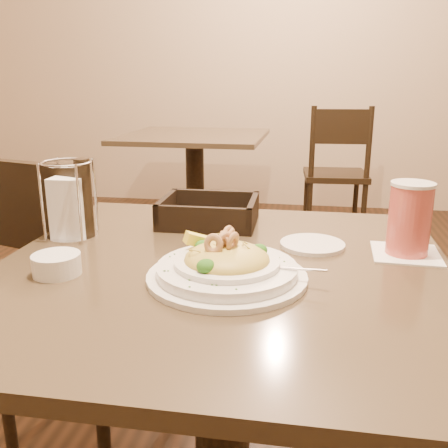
% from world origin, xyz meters
% --- Properties ---
extents(main_table, '(0.90, 0.90, 0.75)m').
position_xyz_m(main_table, '(0.00, 0.00, 0.51)').
color(main_table, black).
rests_on(main_table, ground).
extents(background_table, '(0.91, 0.91, 0.75)m').
position_xyz_m(background_table, '(-0.58, 2.30, 0.51)').
color(background_table, black).
rests_on(background_table, ground).
extents(dining_chair_near, '(0.52, 0.52, 0.93)m').
position_xyz_m(dining_chair_near, '(-0.48, 0.31, 0.50)').
color(dining_chair_near, black).
rests_on(dining_chair_near, ground).
extents(dining_chair_far, '(0.45, 0.45, 0.93)m').
position_xyz_m(dining_chair_far, '(0.36, 2.54, 0.50)').
color(dining_chair_far, black).
rests_on(dining_chair_far, ground).
extents(pasta_bowl, '(0.33, 0.29, 0.09)m').
position_xyz_m(pasta_bowl, '(0.02, -0.07, 0.77)').
color(pasta_bowl, white).
rests_on(pasta_bowl, main_table).
extents(drink_glass, '(0.14, 0.14, 0.15)m').
position_xyz_m(drink_glass, '(0.37, 0.13, 0.82)').
color(drink_glass, white).
rests_on(drink_glass, main_table).
extents(bread_basket, '(0.24, 0.20, 0.07)m').
position_xyz_m(bread_basket, '(-0.08, 0.29, 0.77)').
color(bread_basket, black).
rests_on(bread_basket, main_table).
extents(napkin_caddy, '(0.11, 0.11, 0.18)m').
position_xyz_m(napkin_caddy, '(-0.37, 0.12, 0.82)').
color(napkin_caddy, silver).
rests_on(napkin_caddy, main_table).
extents(side_plate, '(0.17, 0.17, 0.01)m').
position_xyz_m(side_plate, '(0.18, 0.15, 0.75)').
color(side_plate, white).
rests_on(side_plate, main_table).
extents(butter_ramekin, '(0.11, 0.11, 0.04)m').
position_xyz_m(butter_ramekin, '(-0.30, -0.09, 0.77)').
color(butter_ramekin, white).
rests_on(butter_ramekin, main_table).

